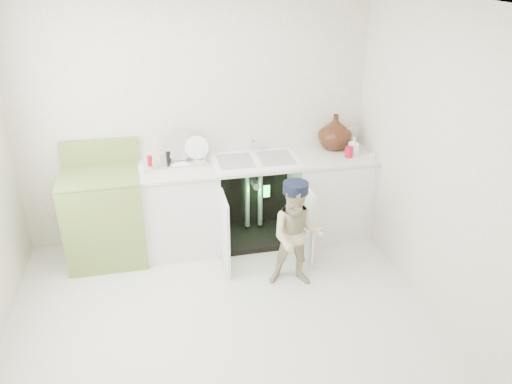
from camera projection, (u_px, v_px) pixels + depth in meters
ground at (222, 318)px, 4.18m from camera, size 3.50×3.50×0.00m
room_shell at (217, 184)px, 3.63m from camera, size 6.00×5.50×1.26m
counter_run at (259, 197)px, 5.14m from camera, size 2.44×1.02×1.26m
avocado_stove at (105, 215)px, 4.83m from camera, size 0.73×0.65×1.14m
repair_worker at (297, 235)px, 4.41m from camera, size 0.56×0.75×1.01m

